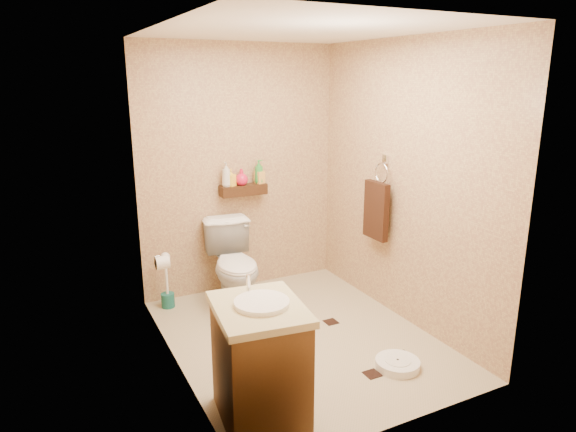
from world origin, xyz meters
TOP-DOWN VIEW (x-y plane):
  - ground at (0.00, 0.00)m, footprint 2.50×2.50m
  - wall_back at (0.00, 1.25)m, footprint 2.00×0.04m
  - wall_front at (0.00, -1.25)m, footprint 2.00×0.04m
  - wall_left at (-1.00, 0.00)m, footprint 0.04×2.50m
  - wall_right at (1.00, 0.00)m, footprint 0.04×2.50m
  - ceiling at (0.00, 0.00)m, footprint 2.00×2.50m
  - wall_shelf at (0.00, 1.17)m, footprint 0.46×0.14m
  - floor_accents at (0.07, -0.07)m, footprint 1.23×1.38m
  - toilet at (-0.24, 0.83)m, footprint 0.53×0.82m
  - vanity at (-0.70, -0.80)m, footprint 0.59×0.69m
  - bathroom_scale at (0.43, -0.73)m, footprint 0.40×0.40m
  - toilet_brush at (-0.82, 1.07)m, footprint 0.12×0.12m
  - towel_ring at (0.91, 0.25)m, footprint 0.12×0.30m
  - toilet_paper at (-0.94, 0.65)m, footprint 0.12×0.11m
  - bottle_a at (-0.17, 1.17)m, footprint 0.09×0.09m
  - bottle_b at (-0.12, 1.17)m, footprint 0.10×0.10m
  - bottle_c at (-0.02, 1.17)m, footprint 0.16×0.16m
  - bottle_d at (0.17, 1.17)m, footprint 0.12×0.12m
  - bottle_e at (0.17, 1.17)m, footprint 0.10×0.10m

SIDE VIEW (x-z plane):
  - ground at x=0.00m, z-range 0.00..0.00m
  - floor_accents at x=0.07m, z-range 0.00..0.01m
  - bathroom_scale at x=0.43m, z-range 0.00..0.06m
  - toilet_brush at x=-0.82m, z-range -0.08..0.46m
  - toilet at x=-0.24m, z-range 0.00..0.79m
  - vanity at x=-0.70m, z-range -0.05..0.84m
  - toilet_paper at x=-0.94m, z-range 0.54..0.66m
  - towel_ring at x=0.91m, z-range 0.57..1.33m
  - wall_shelf at x=0.00m, z-range 0.97..1.07m
  - bottle_c at x=-0.02m, z-range 1.07..1.23m
  - bottle_b at x=-0.12m, z-range 1.07..1.24m
  - bottle_e at x=0.17m, z-range 1.07..1.25m
  - bottle_a at x=-0.17m, z-range 1.07..1.30m
  - bottle_d at x=0.17m, z-range 1.07..1.30m
  - wall_back at x=0.00m, z-range 0.00..2.40m
  - wall_front at x=0.00m, z-range 0.00..2.40m
  - wall_left at x=-1.00m, z-range 0.00..2.40m
  - wall_right at x=1.00m, z-range 0.00..2.40m
  - ceiling at x=0.00m, z-range 2.39..2.41m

